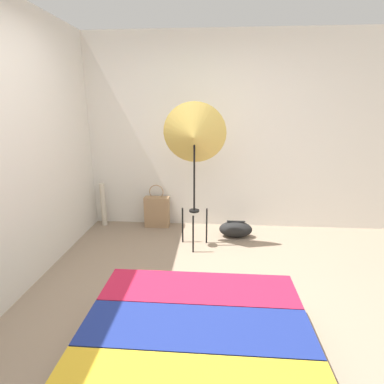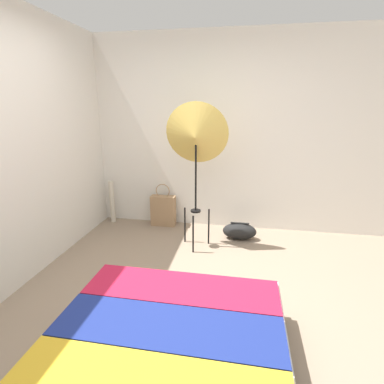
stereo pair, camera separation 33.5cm
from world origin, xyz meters
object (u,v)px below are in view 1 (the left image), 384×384
object	(u,v)px
photo_umbrella	(194,137)
bed	(194,381)
tote_bag	(157,211)
paper_roll	(103,205)
duffel_bag	(236,229)

from	to	relation	value
photo_umbrella	bed	bearing A→B (deg)	-86.24
tote_bag	paper_roll	size ratio (longest dim) A/B	0.99
tote_bag	paper_roll	world-z (taller)	paper_roll
photo_umbrella	tote_bag	bearing A→B (deg)	134.53
bed	duffel_bag	distance (m)	2.39
bed	photo_umbrella	distance (m)	2.37
duffel_bag	paper_roll	distance (m)	1.91
tote_bag	paper_roll	distance (m)	0.78
duffel_bag	paper_roll	bearing A→B (deg)	171.47
photo_umbrella	tote_bag	world-z (taller)	photo_umbrella
photo_umbrella	paper_roll	size ratio (longest dim) A/B	2.76
paper_roll	photo_umbrella	bearing A→B (deg)	-23.08
photo_umbrella	tote_bag	xyz separation A→B (m)	(-0.57, 0.58, -1.12)
photo_umbrella	duffel_bag	bearing A→B (deg)	28.90
photo_umbrella	paper_roll	xyz separation A→B (m)	(-1.34, 0.57, -1.03)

